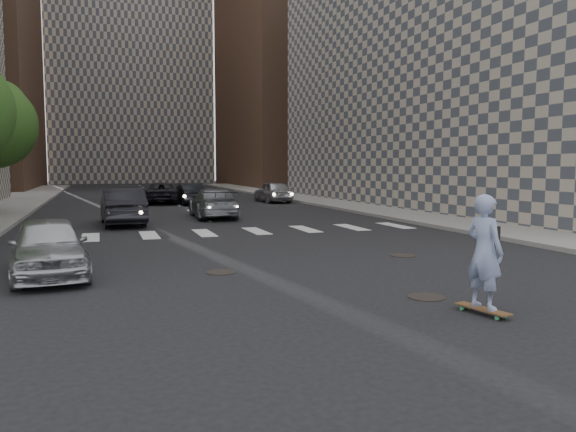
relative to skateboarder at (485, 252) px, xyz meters
name	(u,v)px	position (x,y,z in m)	size (l,w,h in m)	color
ground	(319,277)	(-1.43, 3.85, -1.07)	(160.00, 160.00, 0.00)	black
sidewalk_right	(413,203)	(13.07, 23.85, -0.99)	(13.00, 80.00, 0.15)	gray
building_right	(486,29)	(17.05, 22.34, 9.91)	(15.00, 33.00, 22.00)	#ADA08E
tower_right	(305,39)	(18.57, 58.85, 16.93)	(18.00, 24.00, 36.00)	brown
tower_center	(127,22)	(-1.43, 81.85, 22.93)	(22.00, 20.00, 48.00)	#ADA08E
manhole_a	(426,297)	(-0.23, 1.35, -1.06)	(0.70, 0.70, 0.02)	black
manhole_b	(221,272)	(-3.43, 5.05, -1.06)	(0.70, 0.70, 0.02)	black
manhole_c	(403,255)	(1.87, 5.85, -1.06)	(0.70, 0.70, 0.02)	black
skateboarder	(485,252)	(0.00, 0.00, 0.00)	(0.60, 1.05, 2.04)	brown
silver_sedan	(48,247)	(-7.22, 5.85, -0.39)	(1.60, 3.98, 1.36)	#AAAEB1
traffic_car_a	(123,207)	(-5.18, 16.85, -0.30)	(1.62, 4.64, 1.53)	black
traffic_car_b	(213,203)	(-0.93, 18.79, -0.36)	(1.97, 4.85, 1.41)	slate
traffic_car_c	(162,193)	(-2.23, 29.85, -0.38)	(2.29, 4.96, 1.38)	black
traffic_car_d	(273,192)	(5.07, 28.62, -0.34)	(1.71, 4.26, 1.45)	#B5B8BD
traffic_car_e	(189,194)	(-0.66, 28.32, -0.41)	(1.40, 4.01, 1.32)	black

